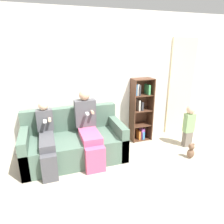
{
  "coord_description": "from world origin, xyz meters",
  "views": [
    {
      "loc": [
        -0.67,
        -2.68,
        1.94
      ],
      "look_at": [
        0.44,
        0.58,
        0.77
      ],
      "focal_mm": 32.0,
      "sensor_mm": 36.0,
      "label": 1
    }
  ],
  "objects": [
    {
      "name": "adult_seated",
      "position": [
        -0.04,
        0.44,
        0.61
      ],
      "size": [
        0.37,
        0.83,
        1.21
      ],
      "color": "#DB4C75",
      "rests_on": "ground_plane"
    },
    {
      "name": "child_seated",
      "position": [
        -0.73,
        0.39,
        0.53
      ],
      "size": [
        0.27,
        0.84,
        1.07
      ],
      "color": "#47474C",
      "rests_on": "ground_plane"
    },
    {
      "name": "teddy_bear",
      "position": [
        1.68,
        -0.15,
        0.13
      ],
      "size": [
        0.14,
        0.12,
        0.28
      ],
      "color": "brown",
      "rests_on": "ground_plane"
    },
    {
      "name": "bookshelf",
      "position": [
        1.16,
        0.86,
        0.65
      ],
      "size": [
        0.43,
        0.27,
        1.31
      ],
      "color": "#4C2D1E",
      "rests_on": "ground_plane"
    },
    {
      "name": "couch",
      "position": [
        -0.29,
        0.53,
        0.28
      ],
      "size": [
        1.72,
        0.87,
        0.86
      ],
      "color": "#4C6656",
      "rests_on": "ground_plane"
    },
    {
      "name": "back_wall",
      "position": [
        0.0,
        1.0,
        1.27
      ],
      "size": [
        10.0,
        0.06,
        2.55
      ],
      "color": "silver",
      "rests_on": "ground_plane"
    },
    {
      "name": "toddler_standing",
      "position": [
        1.92,
        0.25,
        0.46
      ],
      "size": [
        0.2,
        0.17,
        0.85
      ],
      "color": "#70665B",
      "rests_on": "ground_plane"
    },
    {
      "name": "ground_plane",
      "position": [
        0.0,
        0.0,
        0.0
      ],
      "size": [
        14.0,
        14.0,
        0.0
      ],
      "primitive_type": "plane",
      "color": "#B2A893"
    },
    {
      "name": "curtain_panel",
      "position": [
        2.17,
        0.95,
        1.04
      ],
      "size": [
        0.61,
        0.04,
        2.09
      ],
      "color": "beige",
      "rests_on": "ground_plane"
    }
  ]
}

